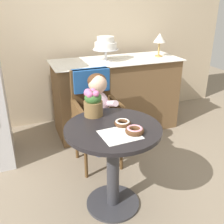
# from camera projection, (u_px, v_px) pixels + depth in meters

# --- Properties ---
(ground_plane) EXTENTS (8.00, 8.00, 0.00)m
(ground_plane) POSITION_uv_depth(u_px,v_px,m) (113.00, 203.00, 2.23)
(ground_plane) COLOR gray
(back_wall) EXTENTS (4.80, 0.10, 2.70)m
(back_wall) POSITION_uv_depth(u_px,v_px,m) (59.00, 18.00, 3.28)
(back_wall) COLOR #C1AD8E
(back_wall) RESTS_ON ground
(cafe_table) EXTENTS (0.72, 0.72, 0.72)m
(cafe_table) POSITION_uv_depth(u_px,v_px,m) (113.00, 152.00, 2.03)
(cafe_table) COLOR black
(cafe_table) RESTS_ON ground
(wicker_chair) EXTENTS (0.42, 0.45, 0.95)m
(wicker_chair) POSITION_uv_depth(u_px,v_px,m) (94.00, 103.00, 2.60)
(wicker_chair) COLOR brown
(wicker_chair) RESTS_ON ground
(seated_child) EXTENTS (0.27, 0.32, 0.73)m
(seated_child) POSITION_uv_depth(u_px,v_px,m) (99.00, 105.00, 2.46)
(seated_child) COLOR silver
(seated_child) RESTS_ON ground
(paper_napkin) EXTENTS (0.27, 0.25, 0.00)m
(paper_napkin) POSITION_uv_depth(u_px,v_px,m) (120.00, 135.00, 1.83)
(paper_napkin) COLOR white
(paper_napkin) RESTS_ON cafe_table
(donut_front) EXTENTS (0.13, 0.13, 0.04)m
(donut_front) POSITION_uv_depth(u_px,v_px,m) (135.00, 130.00, 1.85)
(donut_front) COLOR #4C2D19
(donut_front) RESTS_ON cafe_table
(donut_mid) EXTENTS (0.12, 0.12, 0.04)m
(donut_mid) POSITION_uv_depth(u_px,v_px,m) (122.00, 123.00, 1.97)
(donut_mid) COLOR #4C2D19
(donut_mid) RESTS_ON cafe_table
(flower_vase) EXTENTS (0.15, 0.15, 0.22)m
(flower_vase) POSITION_uv_depth(u_px,v_px,m) (93.00, 102.00, 2.09)
(flower_vase) COLOR brown
(flower_vase) RESTS_ON cafe_table
(display_counter) EXTENTS (1.56, 0.62, 0.90)m
(display_counter) POSITION_uv_depth(u_px,v_px,m) (116.00, 95.00, 3.35)
(display_counter) COLOR brown
(display_counter) RESTS_ON ground
(tiered_cake_stand) EXTENTS (0.30, 0.30, 0.28)m
(tiered_cake_stand) POSITION_uv_depth(u_px,v_px,m) (106.00, 45.00, 3.05)
(tiered_cake_stand) COLOR silver
(tiered_cake_stand) RESTS_ON display_counter
(table_lamp) EXTENTS (0.15, 0.15, 0.28)m
(table_lamp) POSITION_uv_depth(u_px,v_px,m) (160.00, 39.00, 3.25)
(table_lamp) COLOR #B28C47
(table_lamp) RESTS_ON display_counter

